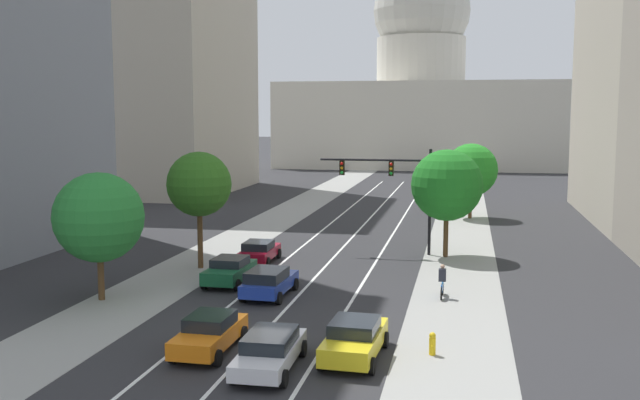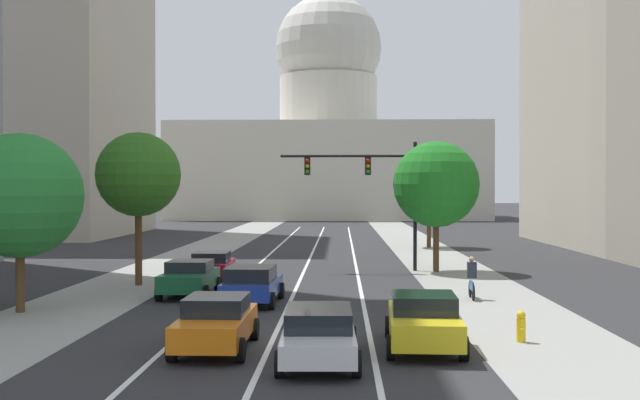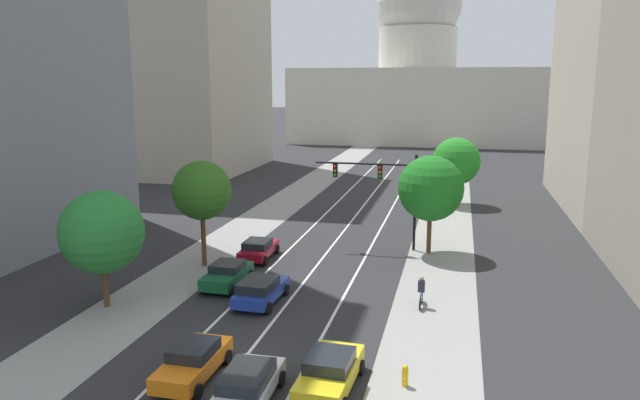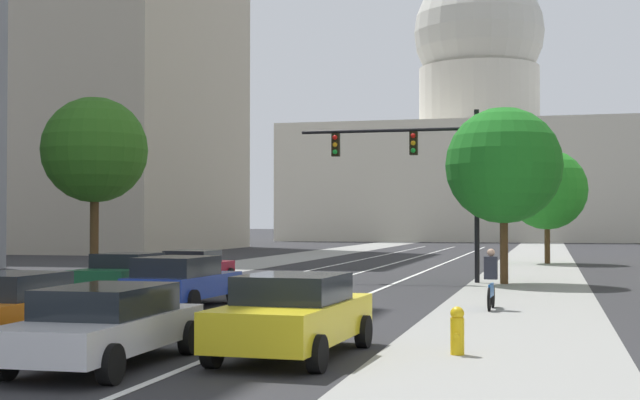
% 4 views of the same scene
% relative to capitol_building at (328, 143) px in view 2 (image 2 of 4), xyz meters
% --- Properties ---
extents(ground_plane, '(400.00, 400.00, 0.00)m').
position_rel_capitol_building_xyz_m(ground_plane, '(0.00, -61.60, -11.73)').
color(ground_plane, '#2B2B2D').
extents(sidewalk_left, '(4.58, 130.00, 0.01)m').
position_rel_capitol_building_xyz_m(sidewalk_left, '(-8.00, -66.60, -11.73)').
color(sidewalk_left, gray).
rests_on(sidewalk_left, ground).
extents(sidewalk_right, '(4.58, 130.00, 0.01)m').
position_rel_capitol_building_xyz_m(sidewalk_right, '(8.00, -66.60, -11.73)').
color(sidewalk_right, gray).
rests_on(sidewalk_right, ground).
extents(lane_stripe_left, '(0.16, 90.00, 0.01)m').
position_rel_capitol_building_xyz_m(lane_stripe_left, '(-2.85, -76.60, -11.72)').
color(lane_stripe_left, white).
rests_on(lane_stripe_left, ground).
extents(lane_stripe_center, '(0.16, 90.00, 0.01)m').
position_rel_capitol_building_xyz_m(lane_stripe_center, '(0.00, -76.60, -11.72)').
color(lane_stripe_center, white).
rests_on(lane_stripe_center, ground).
extents(lane_stripe_right, '(0.16, 90.00, 0.01)m').
position_rel_capitol_building_xyz_m(lane_stripe_right, '(2.85, -76.60, -11.72)').
color(lane_stripe_right, white).
rests_on(lane_stripe_right, ground).
extents(office_tower_far_left, '(21.89, 23.93, 43.63)m').
position_rel_capitol_building_xyz_m(office_tower_far_left, '(-29.42, -48.27, 10.12)').
color(office_tower_far_left, '#B7AD99').
rests_on(office_tower_far_left, ground).
extents(capitol_building, '(47.13, 26.86, 36.39)m').
position_rel_capitol_building_xyz_m(capitol_building, '(0.00, 0.00, 0.00)').
color(capitol_building, beige).
rests_on(capitol_building, ground).
extents(car_green, '(2.11, 4.30, 1.46)m').
position_rel_capitol_building_xyz_m(car_green, '(-4.28, -92.09, -10.97)').
color(car_green, '#14512D').
rests_on(car_green, ground).
extents(car_blue, '(2.24, 4.44, 1.48)m').
position_rel_capitol_building_xyz_m(car_blue, '(-1.43, -94.34, -10.95)').
color(car_blue, '#1E389E').
rests_on(car_blue, ground).
extents(car_crimson, '(2.06, 4.27, 1.38)m').
position_rel_capitol_building_xyz_m(car_crimson, '(-4.28, -86.34, -11.00)').
color(car_crimson, maroon).
rests_on(car_crimson, ground).
extents(car_orange, '(2.01, 4.50, 1.48)m').
position_rel_capitol_building_xyz_m(car_orange, '(-1.43, -103.05, -10.97)').
color(car_orange, orange).
rests_on(car_orange, ground).
extents(car_yellow, '(2.26, 4.70, 1.52)m').
position_rel_capitol_building_xyz_m(car_yellow, '(4.28, -102.70, -10.95)').
color(car_yellow, yellow).
rests_on(car_yellow, ground).
extents(car_white, '(2.10, 4.83, 1.38)m').
position_rel_capitol_building_xyz_m(car_white, '(1.43, -104.50, -10.99)').
color(car_white, silver).
rests_on(car_white, ground).
extents(traffic_signal_mast, '(7.40, 0.39, 6.99)m').
position_rel_capitol_building_xyz_m(traffic_signal_mast, '(3.76, -81.76, -6.88)').
color(traffic_signal_mast, black).
rests_on(traffic_signal_mast, ground).
extents(fire_hydrant, '(0.26, 0.35, 0.91)m').
position_rel_capitol_building_xyz_m(fire_hydrant, '(7.18, -101.73, -11.27)').
color(fire_hydrant, yellow).
rests_on(fire_hydrant, ground).
extents(cyclist, '(0.37, 1.70, 1.72)m').
position_rel_capitol_building_xyz_m(cyclist, '(7.24, -92.79, -10.88)').
color(cyclist, black).
rests_on(cyclist, ground).
extents(street_tree_near_right, '(4.62, 4.62, 7.01)m').
position_rel_capitol_building_xyz_m(street_tree_near_right, '(7.09, -82.16, -7.04)').
color(street_tree_near_right, '#51381E').
rests_on(street_tree_near_right, ground).
extents(street_tree_near_left, '(4.48, 4.48, 6.43)m').
position_rel_capitol_building_xyz_m(street_tree_near_left, '(-9.50, -96.64, -7.54)').
color(street_tree_near_left, '#51381E').
rests_on(street_tree_near_left, ground).
extents(street_tree_mid_left, '(3.88, 3.88, 7.04)m').
position_rel_capitol_building_xyz_m(street_tree_mid_left, '(-7.31, -88.56, -6.65)').
color(street_tree_mid_left, '#51381E').
rests_on(street_tree_mid_left, ground).
extents(street_tree_mid_right, '(4.66, 4.66, 6.64)m').
position_rel_capitol_building_xyz_m(street_tree_mid_right, '(8.69, -64.29, -7.43)').
color(street_tree_mid_right, '#51381E').
rests_on(street_tree_mid_right, ground).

